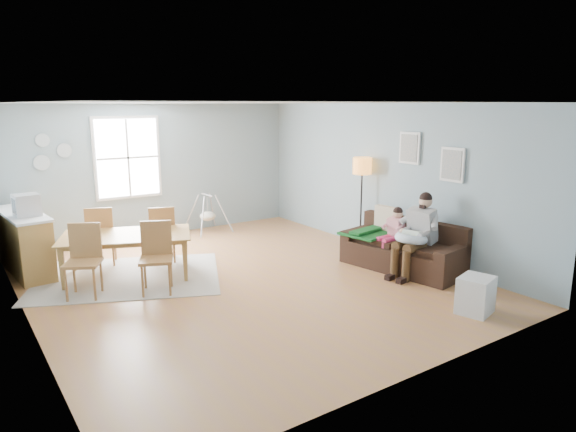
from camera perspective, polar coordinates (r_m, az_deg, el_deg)
room at (r=7.63m, az=-5.41°, el=10.32°), size 8.40×9.40×3.90m
window at (r=10.64m, az=-17.41°, el=6.20°), size 1.32×0.08×1.62m
pictures at (r=8.77m, az=15.52°, el=6.44°), size 0.05×1.34×0.74m
wall_plates at (r=10.31m, az=-24.97°, el=6.44°), size 0.67×0.02×0.66m
sofa at (r=8.74m, az=12.81°, el=-3.91°), size 1.17×2.10×0.80m
green_throw at (r=8.98m, az=9.09°, el=-1.81°), size 1.02×0.87×0.04m
beige_pillow at (r=9.08m, az=10.93°, el=-0.37°), size 0.17×0.47×0.46m
father at (r=8.38m, az=14.09°, el=-1.74°), size 0.97×0.50×1.31m
nursing_pillow at (r=8.28m, az=13.51°, el=-2.43°), size 0.58×0.57×0.21m
infant at (r=8.27m, az=13.34°, el=-1.91°), size 0.21×0.35×0.13m
toddler at (r=8.68m, az=11.65°, el=-1.24°), size 0.53×0.27×0.82m
floor_lamp at (r=9.65m, az=8.23°, el=4.69°), size 0.35×0.35×1.72m
storage_cube at (r=7.19m, az=20.10°, el=-8.26°), size 0.53×0.50×0.49m
rug at (r=8.56m, az=-17.28°, el=-6.46°), size 3.41×3.07×0.01m
dining_table at (r=8.46m, az=-17.42°, el=-4.29°), size 2.23×1.74×0.69m
chair_sw at (r=7.83m, az=-21.73°, el=-4.02°), size 0.63×0.63×1.03m
chair_se at (r=7.69m, az=-14.42°, el=-3.85°), size 0.61×0.61×1.02m
chair_nw at (r=9.13m, az=-20.10°, el=-1.68°), size 0.60×0.60×1.02m
chair_ne at (r=9.02m, az=-13.79°, el=-1.57°), size 0.57×0.57×0.99m
counter at (r=9.31m, az=-27.23°, el=-2.60°), size 0.67×1.81×0.99m
monitor at (r=8.86m, az=-27.08°, el=1.09°), size 0.39×0.37×0.34m
baby_swing at (r=11.05m, az=-8.91°, el=0.09°), size 0.84×0.85×0.82m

